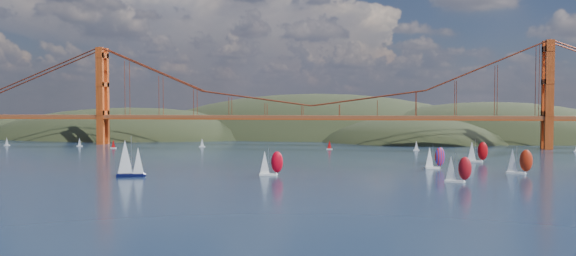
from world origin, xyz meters
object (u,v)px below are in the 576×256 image
at_px(sloop_navy, 129,159).
at_px(racer_rwb, 434,157).
at_px(racer_2, 519,161).
at_px(racer_3, 477,151).
at_px(racer_1, 458,169).
at_px(racer_0, 271,163).

height_order(sloop_navy, racer_rwb, sloop_navy).
relative_size(racer_2, racer_3, 1.00).
height_order(racer_1, racer_rwb, same).
distance_m(racer_0, racer_rwb, 59.75).
relative_size(racer_0, racer_rwb, 1.02).
bearing_deg(racer_2, racer_1, -115.93).
relative_size(racer_1, racer_2, 0.94).
bearing_deg(racer_3, racer_0, -142.09).
bearing_deg(racer_0, racer_1, -19.83).
relative_size(racer_1, racer_rwb, 1.00).
bearing_deg(racer_1, racer_0, -174.95).
bearing_deg(sloop_navy, racer_rwb, 4.72).
xyz_separation_m(racer_3, racer_rwb, (-18.70, -25.48, -0.24)).
bearing_deg(racer_rwb, racer_0, -171.28).
bearing_deg(racer_rwb, racer_3, 34.94).
xyz_separation_m(sloop_navy, racer_0, (42.53, 10.03, -1.54)).
bearing_deg(racer_0, racer_3, 24.98).
relative_size(racer_1, racer_3, 0.94).
height_order(racer_0, racer_3, racer_3).
xyz_separation_m(racer_0, racer_rwb, (53.00, 27.58, -0.06)).
bearing_deg(racer_0, racer_2, -0.20).
bearing_deg(racer_1, racer_2, 60.08).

